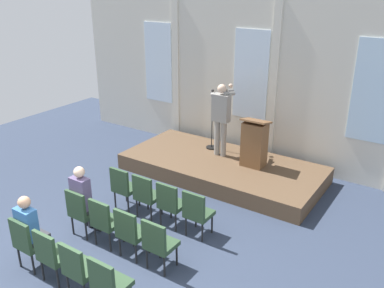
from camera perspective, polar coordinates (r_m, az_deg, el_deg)
ground_plane at (r=7.11m, az=-15.93°, el=-18.09°), size 15.74×15.74×0.00m
rear_partition at (r=10.61m, az=8.32°, el=8.60°), size 10.93×0.14×4.12m
stage_platform at (r=10.06m, az=4.12°, el=-3.31°), size 4.74×2.21×0.38m
speaker at (r=9.95m, az=4.04°, el=4.05°), size 0.50×0.69×1.79m
mic_stand at (r=10.58m, az=2.74°, el=1.15°), size 0.28×0.28×1.55m
lectern at (r=9.61m, az=8.59°, el=0.09°), size 0.60×0.48×1.16m
chair_r0_c0 at (r=8.59m, az=-9.40°, el=-5.69°), size 0.46×0.44×0.94m
chair_r0_c1 at (r=8.23m, az=-6.33°, el=-6.80°), size 0.46×0.44×0.94m
chair_r0_c2 at (r=7.91m, az=-2.98°, el=-7.98°), size 0.46×0.44×0.94m
chair_r0_c3 at (r=7.61m, az=0.67°, el=-9.23°), size 0.46×0.44×0.94m
chair_r1_c0 at (r=7.91m, az=-15.01°, el=-8.76°), size 0.46×0.44×0.94m
audience_r1_c0 at (r=7.85m, az=-14.75°, el=-7.09°), size 0.36×0.39×1.38m
chair_r1_c1 at (r=7.53m, az=-11.92°, el=-10.16°), size 0.46×0.44×0.94m
chair_r1_c2 at (r=7.17m, az=-8.49°, el=-11.68°), size 0.46×0.44×0.94m
chair_r1_c3 at (r=6.84m, az=-4.66°, el=-13.31°), size 0.46×0.44×0.94m
chair_r2_c0 at (r=7.35m, az=-21.68°, el=-12.24°), size 0.46×0.44×0.94m
audience_r2_c0 at (r=7.29m, az=-21.37°, el=-10.69°), size 0.36×0.39×1.32m
chair_r2_c1 at (r=6.94m, az=-18.72°, el=-14.04°), size 0.46×0.44×0.94m
chair_r2_c2 at (r=6.55m, az=-15.35°, el=-16.01°), size 0.46×0.44×0.94m
chair_r2_c3 at (r=6.19m, az=-11.49°, el=-18.16°), size 0.46×0.44×0.94m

